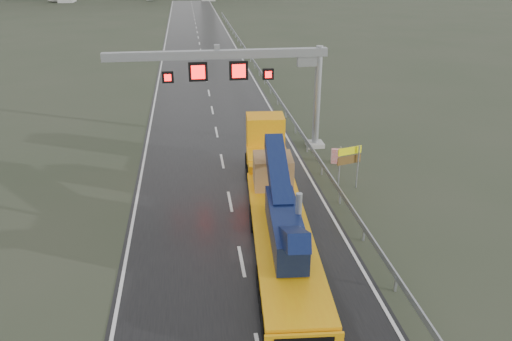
{
  "coord_description": "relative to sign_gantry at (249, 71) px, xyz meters",
  "views": [
    {
      "loc": [
        -1.94,
        -15.08,
        12.93
      ],
      "look_at": [
        1.07,
        6.94,
        3.2
      ],
      "focal_mm": 35.0,
      "sensor_mm": 36.0,
      "label": 1
    }
  ],
  "objects": [
    {
      "name": "ground",
      "position": [
        -2.1,
        -17.99,
        -5.61
      ],
      "size": [
        400.0,
        400.0,
        0.0
      ],
      "primitive_type": "plane",
      "color": "#313928",
      "rests_on": "ground"
    },
    {
      "name": "road",
      "position": [
        -2.1,
        22.01,
        -5.6
      ],
      "size": [
        11.0,
        200.0,
        0.02
      ],
      "primitive_type": "cube",
      "color": "black",
      "rests_on": "ground"
    },
    {
      "name": "guardrail",
      "position": [
        4.0,
        12.01,
        -4.91
      ],
      "size": [
        0.2,
        140.0,
        1.4
      ],
      "primitive_type": null,
      "color": "#94979D",
      "rests_on": "ground"
    },
    {
      "name": "sign_gantry",
      "position": [
        0.0,
        0.0,
        0.0
      ],
      "size": [
        14.9,
        1.2,
        7.42
      ],
      "color": "#A7A6A2",
      "rests_on": "ground"
    },
    {
      "name": "heavy_haul_truck",
      "position": [
        0.15,
        -9.66,
        -3.97
      ],
      "size": [
        3.91,
        18.16,
        4.23
      ],
      "rotation": [
        0.0,
        0.0,
        -0.07
      ],
      "color": "#F5AC0D",
      "rests_on": "ground"
    },
    {
      "name": "exit_sign_pair",
      "position": [
        5.0,
        -7.13,
        -3.75
      ],
      "size": [
        1.51,
        0.49,
        2.66
      ],
      "rotation": [
        0.0,
        0.0,
        0.28
      ],
      "color": "#9DA1A6",
      "rests_on": "ground"
    },
    {
      "name": "striped_barrier",
      "position": [
        5.39,
        -3.25,
        -5.12
      ],
      "size": [
        0.64,
        0.43,
        0.98
      ],
      "primitive_type": "cube",
      "rotation": [
        0.0,
        0.0,
        -0.22
      ],
      "color": "red",
      "rests_on": "ground"
    }
  ]
}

